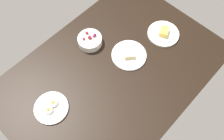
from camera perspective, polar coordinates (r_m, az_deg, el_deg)
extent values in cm
cube|color=black|center=(150.97, 0.00, -0.69)|extent=(139.24, 95.87, 4.00)
cylinder|color=white|center=(154.62, 4.02, 3.62)|extent=(22.63, 22.63, 1.23)
torus|color=#B7B7BC|center=(154.10, 4.03, 3.74)|extent=(20.42, 20.42, 0.50)
cube|color=beige|center=(153.58, 4.05, 3.85)|extent=(9.47, 9.52, 1.20)
cube|color=#E5B24C|center=(152.73, 4.07, 4.05)|extent=(9.47, 9.52, 0.80)
cube|color=beige|center=(151.88, 4.09, 4.24)|extent=(9.47, 9.52, 1.20)
cylinder|color=white|center=(143.76, -14.33, -8.79)|extent=(19.85, 19.85, 1.41)
torus|color=#B7B7BC|center=(143.10, -14.39, -8.70)|extent=(17.97, 17.97, 0.50)
ellipsoid|color=white|center=(142.18, -13.87, -7.68)|extent=(5.12, 5.12, 2.82)
sphere|color=yellow|center=(141.01, -13.98, -7.51)|extent=(2.05, 2.05, 2.05)
ellipsoid|color=white|center=(141.49, -14.95, -9.26)|extent=(4.96, 4.96, 2.73)
sphere|color=yellow|center=(140.36, -15.06, -9.10)|extent=(1.98, 1.98, 1.98)
cylinder|color=white|center=(166.95, 12.18, 8.48)|extent=(21.36, 21.36, 1.40)
torus|color=#B7B7BC|center=(166.39, 12.22, 8.62)|extent=(19.30, 19.30, 0.50)
cube|color=#F2D14C|center=(164.87, 12.35, 9.00)|extent=(8.79, 7.96, 3.84)
cylinder|color=white|center=(158.49, -5.30, 7.02)|extent=(15.91, 15.91, 5.15)
torus|color=white|center=(156.37, -5.38, 7.55)|extent=(16.08, 16.08, 0.80)
sphere|color=#59144C|center=(156.42, -4.15, 8.37)|extent=(2.01, 2.01, 2.01)
sphere|color=maroon|center=(155.55, -5.44, 7.79)|extent=(2.14, 2.14, 2.14)
sphere|color=#B2232D|center=(156.15, -4.41, 8.04)|extent=(1.49, 1.49, 1.49)
sphere|color=maroon|center=(155.41, -5.23, 7.70)|extent=(1.97, 1.97, 1.97)
sphere|color=#59144C|center=(155.86, -5.40, 7.91)|extent=(1.98, 1.98, 1.98)
sphere|color=#B2232D|center=(155.53, -6.80, 7.44)|extent=(1.76, 1.76, 1.76)
sphere|color=#B2232D|center=(157.91, -6.06, 8.87)|extent=(2.00, 2.00, 2.00)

